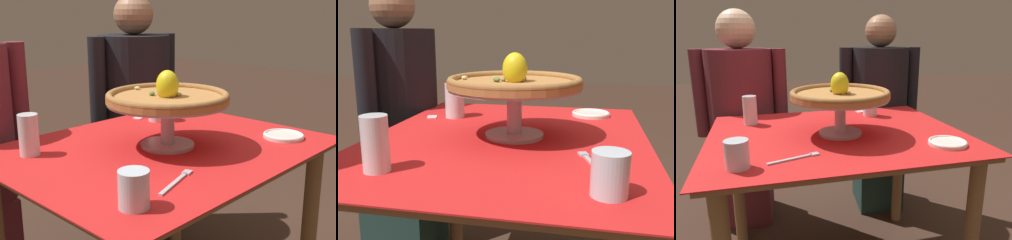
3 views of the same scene
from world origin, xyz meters
The scene contains 10 objects.
dining_table centered at (0.00, 0.00, 0.60)m, with size 1.09×0.87×0.71m.
pizza_stand centered at (0.01, -0.02, 0.82)m, with size 0.41×0.41×0.16m.
pizza centered at (0.01, -0.02, 0.89)m, with size 0.42×0.42×0.11m.
water_glass_front_left centered at (-0.40, -0.29, 0.75)m, with size 0.08×0.08×0.09m.
water_glass_back_left centered at (-0.37, 0.25, 0.77)m, with size 0.07×0.07×0.14m.
water_glass_back_right centered at (0.24, 0.26, 0.77)m, with size 0.07×0.07×0.13m.
side_plate centered at (0.38, -0.26, 0.72)m, with size 0.15×0.15×0.02m.
dinner_fork centered at (-0.21, -0.26, 0.71)m, with size 0.19×0.08×0.01m.
sugar_packet centered at (0.22, 0.35, 0.71)m, with size 0.05×0.04×0.01m, color beige.
diner_right centered at (0.42, 0.60, 0.61)m, with size 0.51×0.39×1.25m.
Camera 1 is at (-1.05, -1.02, 1.17)m, focal length 46.76 mm.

